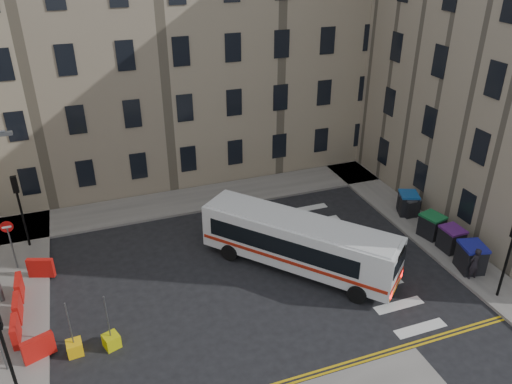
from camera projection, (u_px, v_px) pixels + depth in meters
ground at (281, 269)px, 25.23m from camera, size 120.00×120.00×0.00m
pavement_north at (137, 209)px, 30.53m from camera, size 36.00×3.20×0.15m
pavement_east at (389, 203)px, 31.27m from camera, size 2.40×26.00×0.15m
terrace_north at (91, 46)px, 32.02m from camera, size 38.30×10.80×17.20m
traffic_light_east at (511, 246)px, 21.94m from camera, size 0.28×0.22×4.10m
traffic_light_nw at (19, 201)px, 25.66m from camera, size 0.28×0.22×4.10m
traffic_light_sw at (2, 339)px, 16.92m from camera, size 0.28×0.22×4.10m
no_entry_north at (9, 235)px, 24.21m from camera, size 0.60×0.08×3.00m
roadworks_barriers at (27, 306)px, 21.74m from camera, size 1.66×6.26×1.00m
bus at (298, 241)px, 24.66m from camera, size 8.19×8.99×2.71m
wheelie_bin_a at (471, 257)px, 24.64m from camera, size 1.39×1.52×1.44m
wheelie_bin_b at (451, 239)px, 26.25m from camera, size 1.04×1.19×1.29m
wheelie_bin_c at (432, 226)px, 27.42m from camera, size 1.28×1.40×1.31m
wheelie_bin_d at (409, 206)px, 29.58m from camera, size 0.93×1.06×1.16m
wheelie_bin_e at (408, 203)px, 29.67m from camera, size 1.42×1.51×1.33m
pedestrian at (475, 264)px, 23.95m from camera, size 0.64×0.43×1.70m
bollard_yellow at (75, 348)px, 20.04m from camera, size 0.64×0.64×0.60m
bollard_chevron at (112, 341)px, 20.39m from camera, size 0.76×0.76×0.60m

